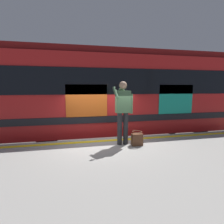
% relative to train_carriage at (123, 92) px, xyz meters
% --- Properties ---
extents(ground_plane, '(25.27, 25.27, 0.00)m').
position_rel_train_carriage_xyz_m(ground_plane, '(1.22, 1.96, -2.53)').
color(ground_plane, '#4C4742').
extents(platform, '(16.85, 5.01, 1.09)m').
position_rel_train_carriage_xyz_m(platform, '(1.22, 4.46, -1.99)').
color(platform, gray).
rests_on(platform, ground).
extents(safety_line, '(16.51, 0.16, 0.01)m').
position_rel_train_carriage_xyz_m(safety_line, '(1.22, 2.26, -1.44)').
color(safety_line, yellow).
rests_on(safety_line, platform).
extents(track_rail_near, '(21.90, 0.08, 0.16)m').
position_rel_train_carriage_xyz_m(track_rail_near, '(1.22, 0.71, -2.45)').
color(track_rail_near, slate).
rests_on(track_rail_near, ground).
extents(track_rail_far, '(21.90, 0.08, 0.16)m').
position_rel_train_carriage_xyz_m(track_rail_far, '(1.22, -0.72, -2.45)').
color(track_rail_far, slate).
rests_on(track_rail_far, ground).
extents(train_carriage, '(9.70, 2.84, 3.99)m').
position_rel_train_carriage_xyz_m(train_carriage, '(0.00, 0.00, 0.00)').
color(train_carriage, red).
rests_on(train_carriage, ground).
extents(passenger, '(0.57, 0.55, 1.82)m').
position_rel_train_carriage_xyz_m(passenger, '(0.77, 2.68, -0.36)').
color(passenger, '#262628').
rests_on(passenger, platform).
extents(handbag, '(0.30, 0.28, 0.41)m').
position_rel_train_carriage_xyz_m(handbag, '(0.40, 2.87, -1.26)').
color(handbag, '#59331E').
rests_on(handbag, platform).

